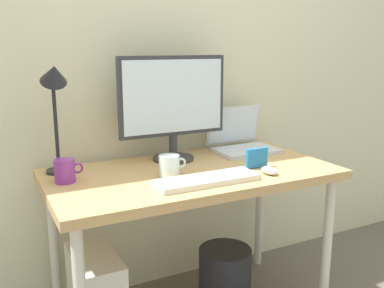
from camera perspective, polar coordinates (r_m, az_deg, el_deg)
name	(u,v)px	position (r m, az deg, el deg)	size (l,w,h in m)	color
back_wall	(156,41)	(2.22, -4.72, 13.46)	(4.40, 0.04, 2.60)	beige
desk	(192,185)	(1.96, 0.00, -5.40)	(1.28, 0.66, 0.73)	tan
monitor	(172,102)	(2.06, -2.63, 5.56)	(0.54, 0.20, 0.50)	#333338
laptop	(241,140)	(2.30, 6.44, 0.57)	(0.32, 0.27, 0.23)	silver
desk_lamp	(55,92)	(1.90, -17.68, 6.53)	(0.11, 0.16, 0.50)	#232328
keyboard	(207,180)	(1.76, 1.98, -4.78)	(0.44, 0.14, 0.02)	silver
mouse	(269,170)	(1.90, 10.17, -3.46)	(0.06, 0.09, 0.03)	silver
coffee_mug	(65,171)	(1.83, -16.42, -3.42)	(0.12, 0.08, 0.10)	purple
glass_cup	(169,165)	(1.85, -2.99, -2.85)	(0.12, 0.09, 0.09)	silver
photo_frame	(257,158)	(1.98, 8.55, -1.82)	(0.11, 0.02, 0.09)	#1E72BF
wastebasket	(225,277)	(2.26, 4.33, -17.12)	(0.26, 0.26, 0.30)	#232328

